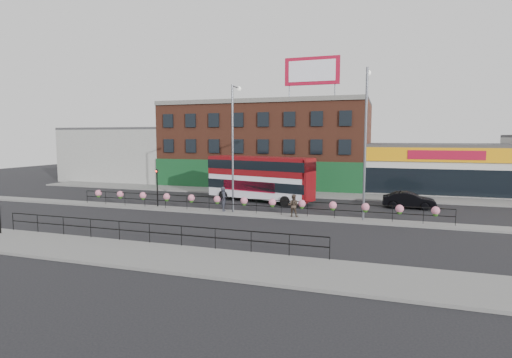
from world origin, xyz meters
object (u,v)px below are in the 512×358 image
(double_decker_bus, at_px, (260,174))
(pedestrian_a, at_px, (224,199))
(lamp_column_west, at_px, (234,137))
(car, at_px, (409,200))
(lamp_column_east, at_px, (366,131))
(pedestrian_b, at_px, (293,205))

(double_decker_bus, xyz_separation_m, pedestrian_a, (-1.05, -6.31, -1.46))
(lamp_column_west, bearing_deg, car, 26.00)
(pedestrian_a, height_order, lamp_column_east, lamp_column_east)
(car, xyz_separation_m, lamp_column_east, (-3.39, -6.56, 5.80))
(double_decker_bus, xyz_separation_m, pedestrian_b, (4.73, -6.80, -1.60))
(lamp_column_west, bearing_deg, lamp_column_east, -0.18)
(car, bearing_deg, lamp_column_east, 152.77)
(pedestrian_a, xyz_separation_m, lamp_column_east, (10.81, 0.17, 5.38))
(pedestrian_b, bearing_deg, double_decker_bus, -56.22)
(double_decker_bus, bearing_deg, lamp_column_east, -32.17)
(pedestrian_b, xyz_separation_m, lamp_column_east, (5.03, 0.66, 5.52))
(pedestrian_a, bearing_deg, double_decker_bus, -26.72)
(pedestrian_a, bearing_deg, lamp_column_east, -106.40)
(double_decker_bus, relative_size, pedestrian_a, 5.50)
(car, distance_m, lamp_column_west, 15.82)
(lamp_column_east, bearing_deg, pedestrian_a, -179.10)
(lamp_column_west, distance_m, lamp_column_east, 10.01)
(double_decker_bus, distance_m, lamp_column_west, 7.02)
(pedestrian_b, xyz_separation_m, lamp_column_west, (-4.97, 0.69, 5.06))
(lamp_column_east, bearing_deg, double_decker_bus, 147.83)
(car, bearing_deg, pedestrian_b, 130.70)
(car, bearing_deg, double_decker_bus, 91.95)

